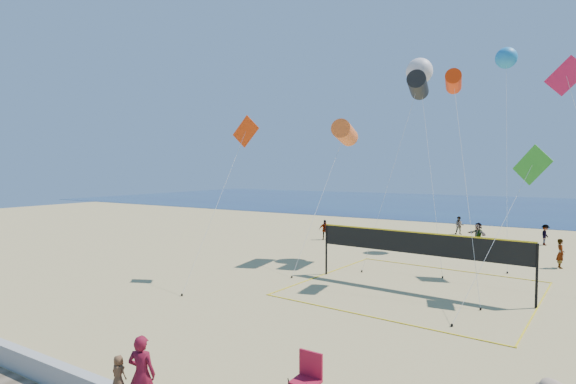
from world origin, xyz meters
The scene contains 18 objects.
ocean centered at (0.00, 62.00, 0.01)m, with size 140.00×50.00×0.03m, color #101E4E.
woman centered at (-2.07, -2.70, 0.88)m, with size 0.64×0.42×1.77m, color maroon.
toddler centered at (-2.39, -3.06, 0.98)m, with size 0.37×0.24×0.76m, color brown.
far_person_0 centered at (-9.65, 21.37, 0.77)m, with size 0.90×0.37×1.53m, color gray.
far_person_1 centered at (0.91, 24.29, 0.85)m, with size 1.57×0.50×1.69m, color gray.
far_person_2 centered at (5.87, 19.30, 0.81)m, with size 0.59×0.39×1.62m, color gray.
far_person_3 centered at (-1.36, 29.73, 0.75)m, with size 0.73×0.57×1.49m, color gray.
far_person_4 centered at (4.93, 27.34, 0.75)m, with size 0.96×0.55×1.49m, color gray.
camp_chair centered at (0.87, -0.33, 0.65)m, with size 0.64×0.78×1.27m.
volleyball_net centered at (0.31, 10.91, 1.81)m, with size 10.55×10.41×2.62m.
kite_0 centered at (-5.12, 14.98, 7.56)m, with size 1.67×6.75×8.29m.
kite_1 centered at (-1.43, 16.98, 10.28)m, with size 2.42×5.67×10.98m.
kite_2 centered at (1.40, 12.68, 9.51)m, with size 2.44×4.53×9.99m.
kite_3 centered at (-7.63, 8.40, 6.92)m, with size 1.62×4.29×8.11m.
kite_4 centered at (4.69, 11.30, 5.36)m, with size 2.86×5.34×6.46m.
kite_5 centered at (5.98, 17.42, 9.75)m, with size 3.54×4.85×11.16m.
kite_6 centered at (-1.72, 18.27, 11.35)m, with size 3.59×5.70×12.15m.
kite_7 centered at (2.45, 24.01, 12.81)m, with size 2.04×8.61×13.52m.
Camera 1 is at (5.84, -9.35, 5.48)m, focal length 28.00 mm.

